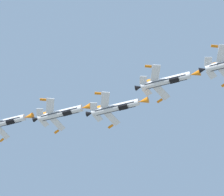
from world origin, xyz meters
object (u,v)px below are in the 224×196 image
at_px(fighter_jet_right_wing, 116,107).
at_px(fighter_jet_left_wing, 167,81).
at_px(fighter_jet_left_outer, 61,113).
at_px(fighter_jet_right_outer, 5,122).

bearing_deg(fighter_jet_right_wing, fighter_jet_left_wing, 84.31).
xyz_separation_m(fighter_jet_right_wing, fighter_jet_left_outer, (-12.12, 8.14, 1.70)).
bearing_deg(fighter_jet_left_outer, fighter_jet_right_outer, -87.67).
bearing_deg(fighter_jet_right_wing, fighter_jet_right_outer, -87.51).
bearing_deg(fighter_jet_left_wing, fighter_jet_left_outer, -91.33).
bearing_deg(fighter_jet_right_outer, fighter_jet_left_outer, 92.33).
distance_m(fighter_jet_left_wing, fighter_jet_left_outer, 27.91).
xyz_separation_m(fighter_jet_left_outer, fighter_jet_right_outer, (-13.16, 8.95, 0.90)).
xyz_separation_m(fighter_jet_left_wing, fighter_jet_left_outer, (-22.00, 17.11, -1.63)).
bearing_deg(fighter_jet_left_outer, fighter_jet_left_wing, 88.67).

